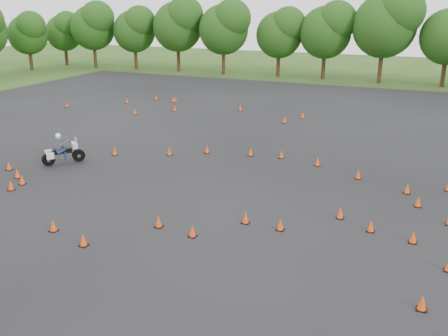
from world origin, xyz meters
TOP-DOWN VIEW (x-y plane):
  - ground at (0.00, 0.00)m, footprint 140.00×140.00m
  - asphalt_pad at (0.00, 6.00)m, footprint 62.00×62.00m
  - treeline at (4.64, 35.54)m, footprint 87.17×32.00m
  - traffic_cones at (-0.04, 5.62)m, footprint 36.38×32.96m
  - rider_grey at (-9.78, 4.59)m, footprint 1.99×2.23m

SIDE VIEW (x-z plane):
  - ground at x=0.00m, z-range 0.00..0.00m
  - asphalt_pad at x=0.00m, z-range 0.01..0.01m
  - traffic_cones at x=-0.04m, z-range 0.01..0.46m
  - rider_grey at x=-9.78m, z-range 0.00..1.77m
  - treeline at x=4.64m, z-range -0.94..10.13m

